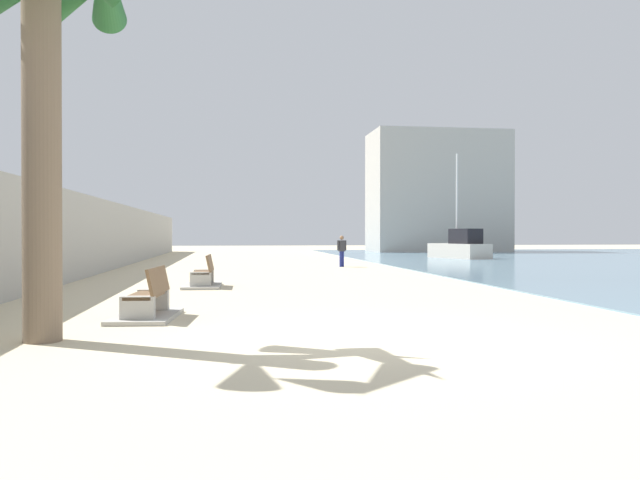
{
  "coord_description": "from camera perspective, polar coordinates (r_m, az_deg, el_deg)",
  "views": [
    {
      "loc": [
        -1.91,
        -9.48,
        1.61
      ],
      "look_at": [
        1.6,
        15.17,
        1.37
      ],
      "focal_mm": 35.78,
      "sensor_mm": 36.0,
      "label": 1
    }
  ],
  "objects": [
    {
      "name": "bench_near",
      "position": [
        12.62,
        -15.18,
        -5.74
      ],
      "size": [
        1.27,
        2.18,
        0.98
      ],
      "color": "#ADAAA3",
      "rests_on": "ground"
    },
    {
      "name": "ground_plane",
      "position": [
        27.6,
        -4.12,
        -2.8
      ],
      "size": [
        120.0,
        120.0,
        0.0
      ],
      "primitive_type": "plane",
      "color": "beige"
    },
    {
      "name": "palm_tree",
      "position": [
        10.83,
        -23.55,
        16.73
      ],
      "size": [
        2.87,
        2.99,
        6.45
      ],
      "color": "#7A6651",
      "rests_on": "ground"
    },
    {
      "name": "harbor_building",
      "position": [
        58.63,
        10.44,
        4.22
      ],
      "size": [
        12.0,
        6.0,
        10.75
      ],
      "primitive_type": "cube",
      "color": "#ADAAA3",
      "rests_on": "ground"
    },
    {
      "name": "bench_far",
      "position": [
        19.62,
        -10.4,
        -3.48
      ],
      "size": [
        1.17,
        2.13,
        0.98
      ],
      "color": "#ADAAA3",
      "rests_on": "ground"
    },
    {
      "name": "person_walking",
      "position": [
        31.13,
        1.96,
        -0.8
      ],
      "size": [
        0.49,
        0.3,
        1.53
      ],
      "color": "navy",
      "rests_on": "ground"
    },
    {
      "name": "boat_nearest",
      "position": [
        42.16,
        12.45,
        -0.61
      ],
      "size": [
        3.09,
        4.72,
        6.8
      ],
      "color": "beige",
      "rests_on": "water_bay"
    },
    {
      "name": "seawall",
      "position": [
        28.04,
        -19.59,
        0.35
      ],
      "size": [
        0.8,
        64.0,
        3.06
      ],
      "primitive_type": "cube",
      "color": "#ADAAA3",
      "rests_on": "ground"
    }
  ]
}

